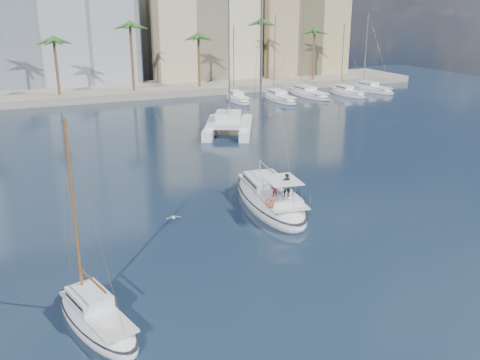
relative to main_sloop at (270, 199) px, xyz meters
name	(u,v)px	position (x,y,z in m)	size (l,w,h in m)	color
ground	(237,230)	(-4.20, -3.43, -0.54)	(160.00, 160.00, 0.00)	black
quay	(96,93)	(-4.20, 57.57, 0.06)	(120.00, 14.00, 1.20)	gray
building_modern	(7,9)	(-16.20, 69.57, 13.46)	(42.00, 16.00, 28.00)	silver
building_beige	(200,30)	(17.80, 66.57, 9.46)	(20.00, 14.00, 20.00)	beige
building_tan_right	(296,34)	(37.80, 64.57, 8.46)	(18.00, 12.00, 18.00)	tan
palm_centre	(95,35)	(-4.20, 53.57, 9.74)	(3.60, 3.60, 12.30)	brown
palm_right	(287,30)	(29.80, 53.57, 9.74)	(3.60, 3.60, 12.30)	brown
main_sloop	(270,199)	(0.00, 0.00, 0.00)	(5.29, 12.46, 17.93)	white
small_sloop	(96,318)	(-14.98, -11.32, -0.14)	(4.19, 7.76, 10.65)	white
catamaran	(228,123)	(6.39, 24.24, 0.58)	(9.65, 12.14, 15.98)	white
seagull	(173,217)	(-7.91, -0.56, -0.07)	(1.07, 0.46, 0.20)	silver
moored_yacht_a	(238,101)	(15.80, 43.57, -0.54)	(2.72, 9.35, 11.90)	white
moored_yacht_b	(279,101)	(22.30, 41.57, -0.54)	(3.14, 10.78, 13.72)	white
moored_yacht_c	(308,96)	(28.80, 43.57, -0.54)	(3.55, 12.21, 15.54)	white
moored_yacht_d	(347,95)	(35.30, 41.57, -0.54)	(2.72, 9.35, 11.90)	white
moored_yacht_e	(372,91)	(41.80, 43.57, -0.54)	(3.14, 10.78, 13.72)	white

